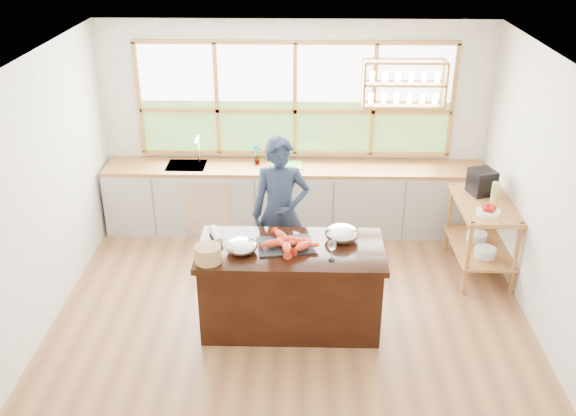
{
  "coord_description": "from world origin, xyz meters",
  "views": [
    {
      "loc": [
        0.11,
        -5.73,
        4.02
      ],
      "look_at": [
        -0.04,
        0.15,
        1.17
      ],
      "focal_mm": 40.0,
      "sensor_mm": 36.0,
      "label": 1
    }
  ],
  "objects_px": {
    "cook": "(281,213)",
    "wicker_basket": "(208,254)",
    "espresso_machine": "(482,182)",
    "island": "(291,286)"
  },
  "relations": [
    {
      "from": "island",
      "to": "espresso_machine",
      "type": "xyz_separation_m",
      "value": [
        2.19,
        1.35,
        0.59
      ]
    },
    {
      "from": "island",
      "to": "wicker_basket",
      "type": "height_order",
      "value": "wicker_basket"
    },
    {
      "from": "cook",
      "to": "wicker_basket",
      "type": "xyz_separation_m",
      "value": [
        -0.65,
        -1.1,
        0.1
      ]
    },
    {
      "from": "wicker_basket",
      "to": "cook",
      "type": "bearing_deg",
      "value": 59.52
    },
    {
      "from": "wicker_basket",
      "to": "espresso_machine",
      "type": "bearing_deg",
      "value": 28.83
    },
    {
      "from": "wicker_basket",
      "to": "island",
      "type": "bearing_deg",
      "value": 20.06
    },
    {
      "from": "island",
      "to": "cook",
      "type": "height_order",
      "value": "cook"
    },
    {
      "from": "cook",
      "to": "wicker_basket",
      "type": "relative_size",
      "value": 6.87
    },
    {
      "from": "cook",
      "to": "espresso_machine",
      "type": "height_order",
      "value": "cook"
    },
    {
      "from": "espresso_machine",
      "to": "wicker_basket",
      "type": "bearing_deg",
      "value": -168.3
    }
  ]
}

